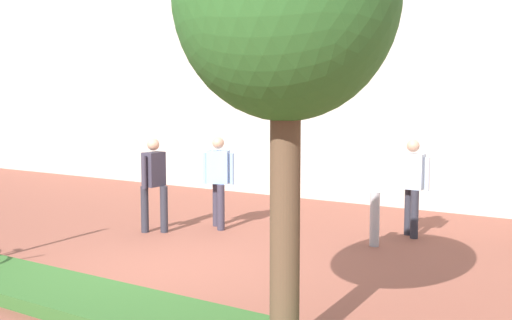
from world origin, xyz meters
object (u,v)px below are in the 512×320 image
(tree_sidewalk, at_px, (286,0))
(person_casual_tan, at_px, (412,181))
(person_shirt_blue, at_px, (218,176))
(bollard_steel, at_px, (375,219))
(person_suited_navy, at_px, (154,179))

(tree_sidewalk, distance_m, person_casual_tan, 6.02)
(tree_sidewalk, xyz_separation_m, person_shirt_blue, (-3.90, 4.28, -2.30))
(bollard_steel, relative_size, person_suited_navy, 0.52)
(person_suited_navy, distance_m, person_shirt_blue, 1.20)
(bollard_steel, bearing_deg, person_casual_tan, 74.16)
(person_suited_navy, height_order, person_casual_tan, same)
(person_suited_navy, bearing_deg, bollard_steel, 17.45)
(person_shirt_blue, bearing_deg, tree_sidewalk, -47.66)
(person_suited_navy, bearing_deg, tree_sidewalk, -35.66)
(bollard_steel, height_order, person_suited_navy, person_suited_navy)
(bollard_steel, relative_size, person_shirt_blue, 0.52)
(person_suited_navy, xyz_separation_m, person_shirt_blue, (0.76, 0.93, 0.00))
(bollard_steel, distance_m, person_shirt_blue, 3.06)
(tree_sidewalk, height_order, person_shirt_blue, tree_sidewalk)
(tree_sidewalk, relative_size, person_shirt_blue, 2.59)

